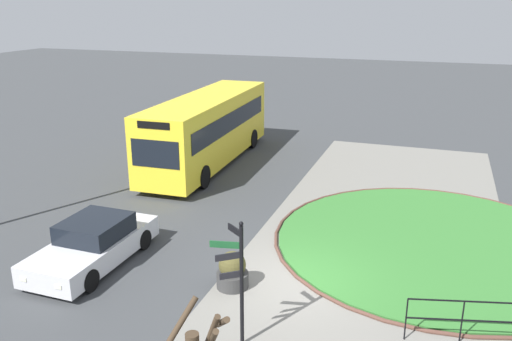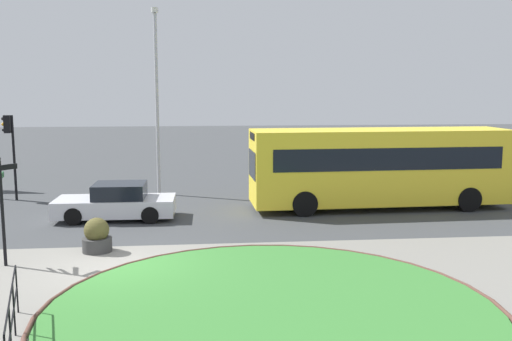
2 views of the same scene
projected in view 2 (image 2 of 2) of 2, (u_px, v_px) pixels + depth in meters
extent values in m
plane|color=#3D3F42|center=(116.00, 267.00, 15.83)|extent=(120.00, 120.00, 0.00)
cube|color=gray|center=(104.00, 291.00, 13.87)|extent=(32.00, 8.02, 0.02)
cylinder|color=#387A33|center=(272.00, 310.00, 12.60)|extent=(10.10, 10.10, 0.10)
torus|color=brown|center=(272.00, 310.00, 12.60)|extent=(10.41, 10.41, 0.11)
cylinder|color=black|center=(3.00, 214.00, 15.66)|extent=(0.09, 0.09, 2.99)
cube|color=black|center=(9.00, 167.00, 15.73)|extent=(0.33, 0.41, 0.15)
cube|color=#195128|center=(2.00, 176.00, 15.87)|extent=(0.17, 0.65, 0.15)
cube|color=black|center=(11.00, 295.00, 10.64)|extent=(0.99, 3.66, 0.03)
cube|color=black|center=(12.00, 320.00, 10.71)|extent=(0.99, 3.66, 0.03)
cylinder|color=black|center=(17.00, 290.00, 12.47)|extent=(0.04, 0.04, 1.10)
cylinder|color=black|center=(14.00, 310.00, 11.30)|extent=(0.04, 0.04, 1.10)
cylinder|color=black|center=(11.00, 336.00, 10.13)|extent=(0.04, 0.04, 1.10)
cube|color=yellow|center=(379.00, 166.00, 23.38)|extent=(10.64, 2.82, 3.00)
cube|color=black|center=(391.00, 159.00, 22.08)|extent=(9.29, 0.32, 0.88)
cube|color=black|center=(370.00, 152.00, 24.55)|extent=(9.29, 0.32, 0.88)
cube|color=black|center=(252.00, 164.00, 22.68)|extent=(0.09, 2.04, 1.10)
cube|color=black|center=(252.00, 136.00, 22.51)|extent=(0.06, 1.37, 0.28)
cylinder|color=black|center=(305.00, 204.00, 22.00)|extent=(1.01, 0.33, 1.00)
cylinder|color=black|center=(293.00, 193.00, 24.25)|extent=(1.01, 0.33, 1.00)
cylinder|color=black|center=(469.00, 199.00, 22.87)|extent=(1.01, 0.33, 1.00)
cylinder|color=black|center=(443.00, 189.00, 25.11)|extent=(1.01, 0.33, 1.00)
cube|color=silver|center=(116.00, 206.00, 21.56)|extent=(4.48, 1.95, 0.64)
cube|color=black|center=(120.00, 191.00, 21.49)|extent=(1.93, 1.69, 0.56)
cube|color=#EAEACC|center=(51.00, 210.00, 20.81)|extent=(0.02, 0.20, 0.12)
cube|color=#EAEACC|center=(59.00, 203.00, 21.93)|extent=(0.02, 0.20, 0.12)
cylinder|color=black|center=(73.00, 216.00, 20.61)|extent=(0.64, 0.23, 0.64)
cylinder|color=black|center=(84.00, 207.00, 22.32)|extent=(0.64, 0.23, 0.64)
cylinder|color=black|center=(150.00, 215.00, 20.85)|extent=(0.64, 0.23, 0.64)
cylinder|color=black|center=(154.00, 205.00, 22.56)|extent=(0.64, 0.23, 0.64)
cylinder|color=black|center=(14.00, 158.00, 25.05)|extent=(0.11, 0.11, 3.78)
cube|color=black|center=(7.00, 124.00, 24.78)|extent=(0.29, 0.29, 0.78)
sphere|color=black|center=(3.00, 119.00, 24.71)|extent=(0.16, 0.16, 0.16)
sphere|color=#F2A519|center=(3.00, 124.00, 24.75)|extent=(0.16, 0.16, 0.16)
sphere|color=black|center=(4.00, 130.00, 24.78)|extent=(0.16, 0.16, 0.16)
cylinder|color=#B7B7BC|center=(157.00, 105.00, 26.11)|extent=(0.16, 0.16, 8.31)
cylinder|color=silver|center=(155.00, 10.00, 25.49)|extent=(0.32, 0.32, 0.22)
cylinder|color=#383838|center=(97.00, 245.00, 17.21)|extent=(0.89, 0.89, 0.45)
sphere|color=#4C4723|center=(97.00, 230.00, 17.15)|extent=(0.75, 0.75, 0.75)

